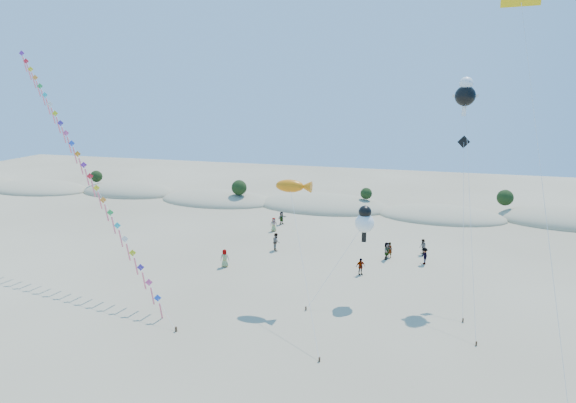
{
  "coord_description": "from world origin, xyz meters",
  "views": [
    {
      "loc": [
        12.76,
        -20.11,
        16.64
      ],
      "look_at": [
        3.39,
        14.0,
        8.18
      ],
      "focal_mm": 30.0,
      "sensor_mm": 36.0,
      "label": 1
    }
  ],
  "objects": [
    {
      "name": "dark_kite",
      "position": [
        16.26,
        19.23,
        9.14
      ],
      "size": [
        1.01,
        7.24,
        12.83
      ],
      "color": "#3F2D1E",
      "rests_on": "ground"
    },
    {
      "name": "fish_kite",
      "position": [
        3.54,
        15.11,
        9.13
      ],
      "size": [
        5.52,
        9.49,
        9.66
      ],
      "color": "#3F2D1E",
      "rests_on": "ground"
    },
    {
      "name": "ground",
      "position": [
        0.0,
        0.0,
        0.0
      ],
      "size": [
        160.0,
        160.0,
        0.0
      ],
      "primitive_type": "plane",
      "color": "gray",
      "rests_on": "ground"
    },
    {
      "name": "beachgoers",
      "position": [
        7.51,
        26.65,
        0.84
      ],
      "size": [
        33.34,
        16.5,
        1.85
      ],
      "color": "slate",
      "rests_on": "ground"
    },
    {
      "name": "kite_train",
      "position": [
        -16.22,
        15.63,
        10.62
      ],
      "size": [
        25.53,
        15.94,
        20.78
      ],
      "color": "#3F2D1E",
      "rests_on": "ground"
    },
    {
      "name": "cartoon_kite_low",
      "position": [
        8.92,
        16.63,
        6.36
      ],
      "size": [
        4.61,
        4.61,
        7.59
      ],
      "color": "#3F2D1E",
      "rests_on": "ground"
    },
    {
      "name": "parafoil_kite",
      "position": [
        18.21,
        13.67,
        21.36
      ],
      "size": [
        4.27,
        9.13,
        22.21
      ],
      "color": "#3F2D1E",
      "rests_on": "ground"
    },
    {
      "name": "cartoon_kite_high",
      "position": [
        16.02,
        21.6,
        16.09
      ],
      "size": [
        2.19,
        11.69,
        17.42
      ],
      "color": "#3F2D1E",
      "rests_on": "ground"
    },
    {
      "name": "dune_ridge",
      "position": [
        1.06,
        45.14,
        0.11
      ],
      "size": [
        145.3,
        11.49,
        5.57
      ],
      "color": "gray",
      "rests_on": "ground"
    }
  ]
}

